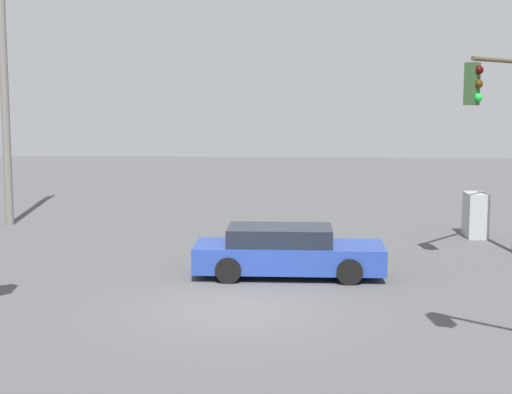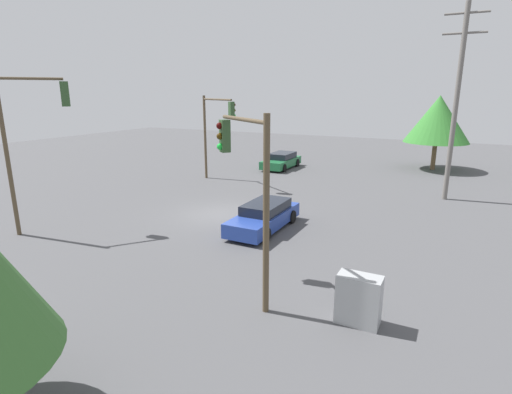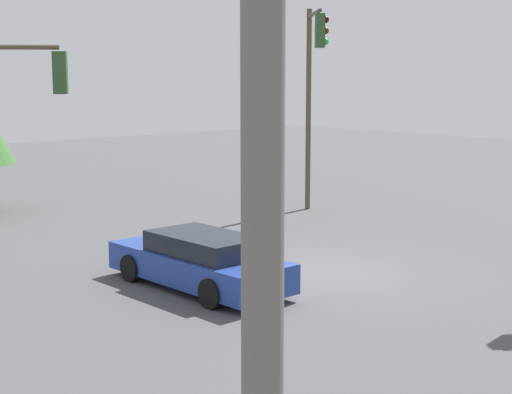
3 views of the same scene
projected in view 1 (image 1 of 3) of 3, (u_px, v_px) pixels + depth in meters
name	position (u px, v px, depth m)	size (l,w,h in m)	color
ground_plane	(237.00, 308.00, 16.52)	(80.00, 80.00, 0.00)	#4C4C4F
sedan_blue	(287.00, 252.00, 19.41)	(1.84, 4.66, 1.24)	#233D93
traffic_signal_cross	(501.00, 119.00, 20.80)	(2.74, 2.20, 5.61)	brown
utility_pole_tall	(3.00, 58.00, 26.38)	(2.20, 0.28, 10.81)	slate
electrical_cabinet	(475.00, 215.00, 24.72)	(1.17, 0.61, 1.40)	#9EA0A3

